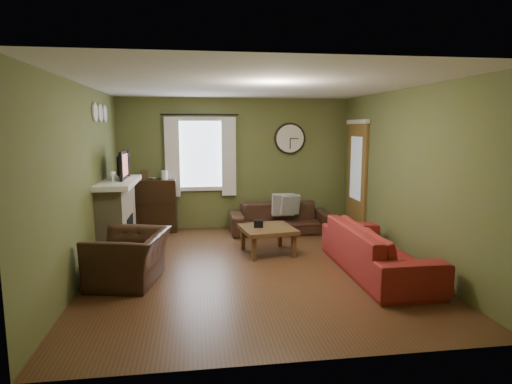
{
  "coord_description": "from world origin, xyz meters",
  "views": [
    {
      "loc": [
        -0.8,
        -5.98,
        2.03
      ],
      "look_at": [
        0.1,
        0.4,
        1.05
      ],
      "focal_mm": 30.0,
      "sensor_mm": 36.0,
      "label": 1
    }
  ],
  "objects": [
    {
      "name": "floor",
      "position": [
        0.0,
        0.0,
        0.0
      ],
      "size": [
        4.6,
        5.2,
        0.0
      ],
      "primitive_type": "cube",
      "color": "#50301C",
      "rests_on": "ground"
    },
    {
      "name": "ceiling",
      "position": [
        0.0,
        0.0,
        2.6
      ],
      "size": [
        4.6,
        5.2,
        0.0
      ],
      "primitive_type": "cube",
      "color": "white",
      "rests_on": "ground"
    },
    {
      "name": "wall_left",
      "position": [
        -2.3,
        0.0,
        1.3
      ],
      "size": [
        0.0,
        5.2,
        2.6
      ],
      "primitive_type": "cube",
      "color": "#5D6534",
      "rests_on": "ground"
    },
    {
      "name": "wall_right",
      "position": [
        2.3,
        0.0,
        1.3
      ],
      "size": [
        0.0,
        5.2,
        2.6
      ],
      "primitive_type": "cube",
      "color": "#5D6534",
      "rests_on": "ground"
    },
    {
      "name": "wall_back",
      "position": [
        0.0,
        2.6,
        1.3
      ],
      "size": [
        4.6,
        0.0,
        2.6
      ],
      "primitive_type": "cube",
      "color": "#5D6534",
      "rests_on": "ground"
    },
    {
      "name": "wall_front",
      "position": [
        0.0,
        -2.6,
        1.3
      ],
      "size": [
        4.6,
        0.0,
        2.6
      ],
      "primitive_type": "cube",
      "color": "#5D6534",
      "rests_on": "ground"
    },
    {
      "name": "fireplace",
      "position": [
        -2.1,
        1.15,
        0.55
      ],
      "size": [
        0.4,
        1.4,
        1.1
      ],
      "primitive_type": "cube",
      "color": "tan",
      "rests_on": "floor"
    },
    {
      "name": "firebox",
      "position": [
        -1.91,
        1.15,
        0.3
      ],
      "size": [
        0.04,
        0.6,
        0.55
      ],
      "primitive_type": "cube",
      "color": "black",
      "rests_on": "fireplace"
    },
    {
      "name": "mantel",
      "position": [
        -2.07,
        1.15,
        1.14
      ],
      "size": [
        0.58,
        1.6,
        0.08
      ],
      "primitive_type": "cube",
      "color": "white",
      "rests_on": "fireplace"
    },
    {
      "name": "tv",
      "position": [
        -2.05,
        1.3,
        1.35
      ],
      "size": [
        0.08,
        0.6,
        0.35
      ],
      "primitive_type": "imported",
      "rotation": [
        0.0,
        0.0,
        1.57
      ],
      "color": "black",
      "rests_on": "mantel"
    },
    {
      "name": "tv_screen",
      "position": [
        -1.97,
        1.3,
        1.41
      ],
      "size": [
        0.02,
        0.62,
        0.36
      ],
      "primitive_type": "cube",
      "color": "#994C3F",
      "rests_on": "mantel"
    },
    {
      "name": "medallion_left",
      "position": [
        -2.28,
        0.8,
        2.25
      ],
      "size": [
        0.28,
        0.28,
        0.03
      ],
      "primitive_type": "cylinder",
      "color": "white",
      "rests_on": "wall_left"
    },
    {
      "name": "medallion_mid",
      "position": [
        -2.28,
        1.15,
        2.25
      ],
      "size": [
        0.28,
        0.28,
        0.03
      ],
      "primitive_type": "cylinder",
      "color": "white",
      "rests_on": "wall_left"
    },
    {
      "name": "medallion_right",
      "position": [
        -2.28,
        1.5,
        2.25
      ],
      "size": [
        0.28,
        0.28,
        0.03
      ],
      "primitive_type": "cylinder",
      "color": "white",
      "rests_on": "wall_left"
    },
    {
      "name": "window_pane",
      "position": [
        -0.7,
        2.58,
        1.5
      ],
      "size": [
        1.0,
        0.02,
        1.3
      ],
      "primitive_type": null,
      "color": "silver",
      "rests_on": "wall_back"
    },
    {
      "name": "curtain_rod",
      "position": [
        -0.7,
        2.48,
        2.27
      ],
      "size": [
        0.03,
        0.03,
        1.5
      ],
      "primitive_type": "cylinder",
      "color": "black",
      "rests_on": "wall_back"
    },
    {
      "name": "curtain_left",
      "position": [
        -1.25,
        2.48,
        1.45
      ],
      "size": [
        0.28,
        0.04,
        1.55
      ],
      "primitive_type": "cube",
      "color": "white",
      "rests_on": "wall_back"
    },
    {
      "name": "curtain_right",
      "position": [
        -0.15,
        2.48,
        1.45
      ],
      "size": [
        0.28,
        0.04,
        1.55
      ],
      "primitive_type": "cube",
      "color": "white",
      "rests_on": "wall_back"
    },
    {
      "name": "wall_clock",
      "position": [
        1.1,
        2.55,
        1.8
      ],
      "size": [
        0.64,
        0.06,
        0.64
      ],
      "primitive_type": null,
      "color": "white",
      "rests_on": "wall_back"
    },
    {
      "name": "door",
      "position": [
        2.27,
        1.85,
        1.05
      ],
      "size": [
        0.05,
        0.9,
        2.1
      ],
      "primitive_type": "cube",
      "color": "brown",
      "rests_on": "floor"
    },
    {
      "name": "bookshelf",
      "position": [
        -1.62,
        2.4,
        0.51
      ],
      "size": [
        0.86,
        0.37,
        1.02
      ],
      "primitive_type": null,
      "color": "black",
      "rests_on": "floor"
    },
    {
      "name": "book",
      "position": [
        -1.71,
        2.56,
        0.96
      ],
      "size": [
        0.29,
        0.3,
        0.02
      ],
      "primitive_type": "imported",
      "rotation": [
        0.0,
        0.0,
        0.75
      ],
      "color": "brown",
      "rests_on": "bookshelf"
    },
    {
      "name": "sofa_brown",
      "position": [
        0.8,
        2.0,
        0.28
      ],
      "size": [
        1.94,
        0.76,
        0.57
      ],
      "primitive_type": "imported",
      "color": "#311D14",
      "rests_on": "floor"
    },
    {
      "name": "pillow_left",
      "position": [
        0.85,
        1.97,
        0.55
      ],
      "size": [
        0.43,
        0.14,
        0.42
      ],
      "primitive_type": "cube",
      "rotation": [
        0.0,
        0.0,
        -0.03
      ],
      "color": "gray",
      "rests_on": "sofa_brown"
    },
    {
      "name": "pillow_right",
      "position": [
        0.98,
        1.94,
        0.55
      ],
      "size": [
        0.39,
        0.2,
        0.38
      ],
      "primitive_type": "cube",
      "rotation": [
        0.0,
        0.0,
        0.25
      ],
      "color": "gray",
      "rests_on": "sofa_brown"
    },
    {
      "name": "sofa_red",
      "position": [
        1.69,
        -0.48,
        0.33
      ],
      "size": [
        0.9,
        2.29,
        0.67
      ],
      "primitive_type": "imported",
      "rotation": [
        0.0,
        0.0,
        1.57
      ],
      "color": "maroon",
      "rests_on": "floor"
    },
    {
      "name": "armchair",
      "position": [
        -1.69,
        -0.39,
        0.33
      ],
      "size": [
        1.08,
        1.19,
        0.67
      ],
      "primitive_type": "imported",
      "rotation": [
        0.0,
        0.0,
        -1.77
      ],
      "color": "#311D14",
      "rests_on": "floor"
    },
    {
      "name": "coffee_table",
      "position": [
        0.32,
        0.64,
        0.22
      ],
      "size": [
        0.92,
        0.92,
        0.43
      ],
      "primitive_type": null,
      "rotation": [
        0.0,
        0.0,
        0.15
      ],
      "color": "brown",
      "rests_on": "floor"
    },
    {
      "name": "tissue_box",
      "position": [
        0.18,
        0.69,
        0.4
      ],
      "size": [
        0.16,
        0.16,
        0.11
      ],
      "primitive_type": "cube",
      "rotation": [
        0.0,
        0.0,
        -0.09
      ],
      "color": "black",
      "rests_on": "coffee_table"
    },
    {
      "name": "wine_glass_a",
      "position": [
        -2.05,
        0.63,
        1.28
      ],
      "size": [
        0.07,
        0.07,
        0.19
      ],
      "primitive_type": null,
      "color": "white",
      "rests_on": "mantel"
    },
    {
      "name": "wine_glass_b",
      "position": [
        -2.05,
        0.76,
        1.27
      ],
      "size": [
        0.06,
        0.06,
        0.18
      ],
      "primitive_type": null,
      "color": "white",
      "rests_on": "mantel"
    }
  ]
}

